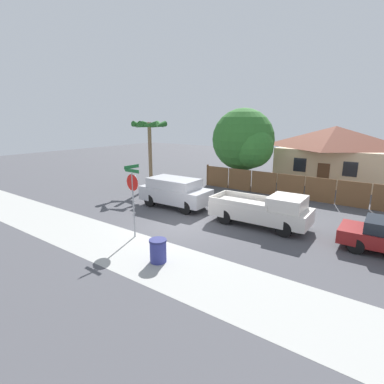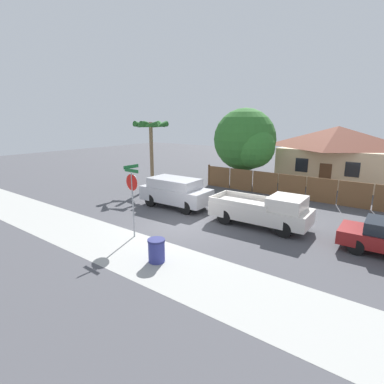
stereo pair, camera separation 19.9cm
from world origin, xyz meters
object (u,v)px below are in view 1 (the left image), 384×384
Objects in this scene: stop_sign at (133,189)px; trash_bin at (158,251)px; red_suv at (175,192)px; orange_pickup at (264,210)px; oak_tree at (245,141)px; palm_tree at (149,131)px; house at (333,154)px.

stop_sign reaches higher than trash_bin.
trash_bin is at bearing -57.48° from red_suv.
oak_tree is at bearing 120.87° from orange_pickup.
oak_tree is 7.67m from palm_tree.
palm_tree is at bearing 131.79° from stop_sign.
red_suv is (-0.56, -8.31, -2.63)m from oak_tree.
oak_tree is at bearing -135.14° from house.
oak_tree is at bearing 104.00° from trash_bin.
orange_pickup is at bearing 51.22° from stop_sign.
oak_tree is 1.39× the size of red_suv.
house is 13.99m from orange_pickup.
orange_pickup is at bearing -91.31° from house.
oak_tree reaches higher than stop_sign.
palm_tree is at bearing 146.72° from red_suv.
red_suv is 7.43m from trash_bin.
red_suv is 0.88× the size of orange_pickup.
oak_tree is 10.23m from orange_pickup.
orange_pickup reaches higher than trash_bin.
palm_tree is 6.81m from red_suv.
palm_tree is (-5.54, -5.24, 0.86)m from oak_tree.
stop_sign reaches higher than orange_pickup.
orange_pickup is at bearing -1.57° from red_suv.
stop_sign is (-4.61, -18.79, -0.16)m from house.
red_suv is (-6.17, -13.90, -1.49)m from house.
oak_tree is 8.74m from red_suv.
orange_pickup is at bearing -15.78° from palm_tree.
palm_tree reaches higher than trash_bin.
stop_sign is (6.54, -7.97, -2.16)m from palm_tree.
trash_bin is (-2.01, -20.03, -2.02)m from house.
stop_sign is (-4.29, -4.91, 1.47)m from orange_pickup.
orange_pickup is (10.83, -3.06, -3.63)m from palm_tree.
palm_tree is 13.57m from trash_bin.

